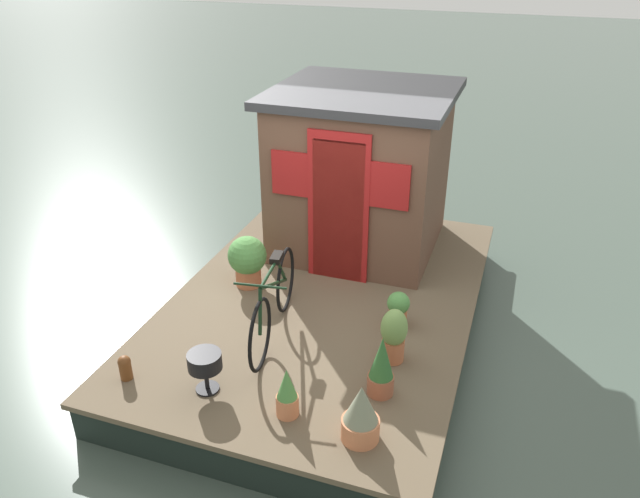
{
  "coord_description": "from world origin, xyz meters",
  "views": [
    {
      "loc": [
        -5.66,
        -1.9,
        4.21
      ],
      "look_at": [
        -0.2,
        0.0,
        1.15
      ],
      "focal_mm": 34.66,
      "sensor_mm": 36.0,
      "label": 1
    }
  ],
  "objects_px": {
    "mooring_bollard": "(125,367)",
    "potted_plant_mint": "(247,259)",
    "potted_plant_succulent": "(381,367)",
    "houseboat_cabin": "(361,170)",
    "bicycle": "(274,302)",
    "potted_plant_geranium": "(394,335)",
    "potted_plant_lavender": "(361,414)",
    "potted_plant_ivy": "(287,393)",
    "charcoal_grill": "(205,363)",
    "potted_plant_rosemary": "(398,308)"
  },
  "relations": [
    {
      "from": "houseboat_cabin",
      "to": "potted_plant_rosemary",
      "type": "height_order",
      "value": "houseboat_cabin"
    },
    {
      "from": "bicycle",
      "to": "potted_plant_succulent",
      "type": "distance_m",
      "value": 1.35
    },
    {
      "from": "potted_plant_lavender",
      "to": "charcoal_grill",
      "type": "xyz_separation_m",
      "value": [
        0.12,
        1.47,
        0.05
      ]
    },
    {
      "from": "potted_plant_mint",
      "to": "charcoal_grill",
      "type": "height_order",
      "value": "potted_plant_mint"
    },
    {
      "from": "potted_plant_mint",
      "to": "charcoal_grill",
      "type": "bearing_deg",
      "value": -166.66
    },
    {
      "from": "potted_plant_lavender",
      "to": "potted_plant_mint",
      "type": "bearing_deg",
      "value": 44.65
    },
    {
      "from": "potted_plant_succulent",
      "to": "potted_plant_mint",
      "type": "xyz_separation_m",
      "value": [
        1.33,
        1.92,
        0.05
      ]
    },
    {
      "from": "bicycle",
      "to": "potted_plant_geranium",
      "type": "xyz_separation_m",
      "value": [
        -0.01,
        -1.24,
        -0.1
      ]
    },
    {
      "from": "potted_plant_geranium",
      "to": "potted_plant_mint",
      "type": "bearing_deg",
      "value": 66.67
    },
    {
      "from": "potted_plant_succulent",
      "to": "bicycle",
      "type": "bearing_deg",
      "value": 67.61
    },
    {
      "from": "houseboat_cabin",
      "to": "potted_plant_lavender",
      "type": "height_order",
      "value": "houseboat_cabin"
    },
    {
      "from": "bicycle",
      "to": "potted_plant_mint",
      "type": "relative_size",
      "value": 2.81
    },
    {
      "from": "mooring_bollard",
      "to": "potted_plant_mint",
      "type": "bearing_deg",
      "value": -10.59
    },
    {
      "from": "potted_plant_lavender",
      "to": "mooring_bollard",
      "type": "relative_size",
      "value": 2.13
    },
    {
      "from": "houseboat_cabin",
      "to": "potted_plant_ivy",
      "type": "relative_size",
      "value": 4.41
    },
    {
      "from": "potted_plant_rosemary",
      "to": "potted_plant_ivy",
      "type": "bearing_deg",
      "value": 159.77
    },
    {
      "from": "potted_plant_succulent",
      "to": "potted_plant_mint",
      "type": "height_order",
      "value": "potted_plant_mint"
    },
    {
      "from": "potted_plant_lavender",
      "to": "mooring_bollard",
      "type": "distance_m",
      "value": 2.26
    },
    {
      "from": "houseboat_cabin",
      "to": "bicycle",
      "type": "bearing_deg",
      "value": 173.45
    },
    {
      "from": "potted_plant_ivy",
      "to": "potted_plant_mint",
      "type": "xyz_separation_m",
      "value": [
        1.87,
        1.24,
        0.11
      ]
    },
    {
      "from": "houseboat_cabin",
      "to": "bicycle",
      "type": "distance_m",
      "value": 2.35
    },
    {
      "from": "potted_plant_succulent",
      "to": "mooring_bollard",
      "type": "bearing_deg",
      "value": 104.34
    },
    {
      "from": "mooring_bollard",
      "to": "bicycle",
      "type": "bearing_deg",
      "value": -43.29
    },
    {
      "from": "houseboat_cabin",
      "to": "potted_plant_succulent",
      "type": "relative_size",
      "value": 3.51
    },
    {
      "from": "houseboat_cabin",
      "to": "potted_plant_lavender",
      "type": "relative_size",
      "value": 3.98
    },
    {
      "from": "bicycle",
      "to": "potted_plant_rosemary",
      "type": "relative_size",
      "value": 4.31
    },
    {
      "from": "houseboat_cabin",
      "to": "potted_plant_succulent",
      "type": "bearing_deg",
      "value": -160.27
    },
    {
      "from": "bicycle",
      "to": "potted_plant_geranium",
      "type": "relative_size",
      "value": 3.03
    },
    {
      "from": "potted_plant_lavender",
      "to": "potted_plant_mint",
      "type": "distance_m",
      "value": 2.71
    },
    {
      "from": "potted_plant_mint",
      "to": "potted_plant_geranium",
      "type": "distance_m",
      "value": 2.09
    },
    {
      "from": "charcoal_grill",
      "to": "potted_plant_rosemary",
      "type": "bearing_deg",
      "value": -42.01
    },
    {
      "from": "bicycle",
      "to": "potted_plant_rosemary",
      "type": "height_order",
      "value": "bicycle"
    },
    {
      "from": "potted_plant_ivy",
      "to": "potted_plant_geranium",
      "type": "bearing_deg",
      "value": -33.16
    },
    {
      "from": "potted_plant_lavender",
      "to": "potted_plant_rosemary",
      "type": "bearing_deg",
      "value": 2.43
    },
    {
      "from": "potted_plant_mint",
      "to": "bicycle",
      "type": "bearing_deg",
      "value": -140.46
    },
    {
      "from": "potted_plant_ivy",
      "to": "mooring_bollard",
      "type": "height_order",
      "value": "potted_plant_ivy"
    },
    {
      "from": "bicycle",
      "to": "charcoal_grill",
      "type": "relative_size",
      "value": 4.3
    },
    {
      "from": "potted_plant_geranium",
      "to": "charcoal_grill",
      "type": "bearing_deg",
      "value": 123.45
    },
    {
      "from": "houseboat_cabin",
      "to": "potted_plant_geranium",
      "type": "bearing_deg",
      "value": -156.43
    },
    {
      "from": "bicycle",
      "to": "potted_plant_geranium",
      "type": "bearing_deg",
      "value": -90.38
    },
    {
      "from": "potted_plant_lavender",
      "to": "charcoal_grill",
      "type": "distance_m",
      "value": 1.48
    },
    {
      "from": "potted_plant_mint",
      "to": "mooring_bollard",
      "type": "relative_size",
      "value": 2.44
    },
    {
      "from": "potted_plant_mint",
      "to": "potted_plant_geranium",
      "type": "relative_size",
      "value": 1.08
    },
    {
      "from": "mooring_bollard",
      "to": "houseboat_cabin",
      "type": "bearing_deg",
      "value": -21.12
    },
    {
      "from": "potted_plant_mint",
      "to": "potted_plant_geranium",
      "type": "bearing_deg",
      "value": -113.33
    },
    {
      "from": "potted_plant_rosemary",
      "to": "potted_plant_mint",
      "type": "bearing_deg",
      "value": 82.23
    },
    {
      "from": "houseboat_cabin",
      "to": "potted_plant_mint",
      "type": "relative_size",
      "value": 3.48
    },
    {
      "from": "bicycle",
      "to": "potted_plant_rosemary",
      "type": "xyz_separation_m",
      "value": [
        0.57,
        -1.16,
        -0.18
      ]
    },
    {
      "from": "potted_plant_succulent",
      "to": "mooring_bollard",
      "type": "xyz_separation_m",
      "value": [
        -0.58,
        2.28,
        -0.15
      ]
    },
    {
      "from": "potted_plant_ivy",
      "to": "charcoal_grill",
      "type": "height_order",
      "value": "potted_plant_ivy"
    }
  ]
}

